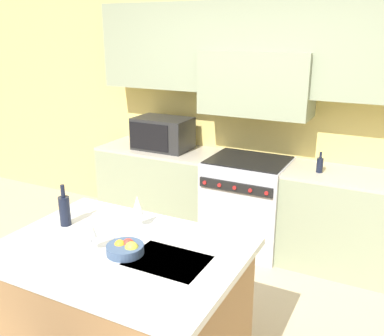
# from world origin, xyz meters

# --- Properties ---
(back_cabinetry) EXTENTS (10.00, 0.46, 2.70)m
(back_cabinetry) POSITION_xyz_m (0.00, 2.05, 1.59)
(back_cabinetry) COLOR #DBC166
(back_cabinetry) RESTS_ON ground_plane
(back_counter) EXTENTS (3.36, 0.62, 0.91)m
(back_counter) POSITION_xyz_m (-0.00, 1.80, 0.46)
(back_counter) COLOR gray
(back_counter) RESTS_ON ground_plane
(range_stove) EXTENTS (0.78, 0.70, 0.93)m
(range_stove) POSITION_xyz_m (0.00, 1.78, 0.47)
(range_stove) COLOR #B7B7BC
(range_stove) RESTS_ON ground_plane
(microwave) EXTENTS (0.60, 0.40, 0.34)m
(microwave) POSITION_xyz_m (-0.99, 1.80, 1.08)
(microwave) COLOR black
(microwave) RESTS_ON back_counter
(kitchen_island) EXTENTS (1.44, 1.03, 0.92)m
(kitchen_island) POSITION_xyz_m (-0.07, -0.23, 0.46)
(kitchen_island) COLOR olive
(kitchen_island) RESTS_ON ground_plane
(wine_bottle) EXTENTS (0.07, 0.07, 0.28)m
(wine_bottle) POSITION_xyz_m (-0.57, -0.14, 1.02)
(wine_bottle) COLOR black
(wine_bottle) RESTS_ON kitchen_island
(wine_glass_near) EXTENTS (0.07, 0.07, 0.22)m
(wine_glass_near) POSITION_xyz_m (-0.19, -0.34, 1.07)
(wine_glass_near) COLOR white
(wine_glass_near) RESTS_ON kitchen_island
(wine_glass_far) EXTENTS (0.07, 0.07, 0.22)m
(wine_glass_far) POSITION_xyz_m (-0.13, 0.05, 1.07)
(wine_glass_far) COLOR white
(wine_glass_far) RESTS_ON kitchen_island
(fruit_bowl) EXTENTS (0.21, 0.21, 0.08)m
(fruit_bowl) POSITION_xyz_m (0.01, -0.27, 0.95)
(fruit_bowl) COLOR #384C6B
(fruit_bowl) RESTS_ON kitchen_island
(oil_bottle_on_counter) EXTENTS (0.06, 0.06, 0.19)m
(oil_bottle_on_counter) POSITION_xyz_m (0.68, 1.75, 0.98)
(oil_bottle_on_counter) COLOR black
(oil_bottle_on_counter) RESTS_ON back_counter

